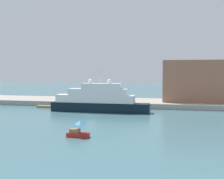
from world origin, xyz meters
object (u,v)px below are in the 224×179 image
(work_barge, at_px, (47,107))
(person_figure, at_px, (82,99))
(harbor_building, at_px, (194,81))
(mooring_bollard, at_px, (108,101))
(small_motorboat, at_px, (78,130))
(large_yacht, at_px, (98,101))
(parked_car, at_px, (70,98))

(work_barge, height_order, person_figure, person_figure)
(harbor_building, distance_m, mooring_bollard, 28.94)
(small_motorboat, height_order, mooring_bollard, small_motorboat)
(large_yacht, bearing_deg, harbor_building, 35.03)
(person_figure, height_order, mooring_bollard, person_figure)
(work_barge, bearing_deg, small_motorboat, -57.40)
(work_barge, distance_m, harbor_building, 48.10)
(large_yacht, distance_m, work_barge, 19.11)
(harbor_building, xyz_separation_m, parked_car, (-41.36, -4.32, -6.11))
(person_figure, bearing_deg, mooring_bollard, -1.41)
(parked_car, height_order, mooring_bollard, parked_car)
(small_motorboat, height_order, parked_car, small_motorboat)
(small_motorboat, distance_m, person_figure, 43.69)
(work_barge, relative_size, parked_car, 1.58)
(mooring_bollard, bearing_deg, large_yacht, -91.48)
(person_figure, relative_size, mooring_bollard, 2.67)
(work_barge, xyz_separation_m, parked_car, (3.99, 9.62, 1.82))
(person_figure, bearing_deg, large_yacht, -51.48)
(large_yacht, distance_m, parked_car, 20.48)
(small_motorboat, bearing_deg, large_yacht, 98.96)
(parked_car, bearing_deg, small_motorboat, -67.33)
(work_barge, distance_m, mooring_bollard, 19.27)
(small_motorboat, xyz_separation_m, mooring_bollard, (-4.62, 41.38, 0.80))
(small_motorboat, bearing_deg, mooring_bollard, 96.38)
(large_yacht, bearing_deg, parked_car, 134.02)
(large_yacht, height_order, work_barge, large_yacht)
(work_barge, relative_size, mooring_bollard, 9.28)
(small_motorboat, bearing_deg, person_figure, 107.74)
(person_figure, bearing_deg, work_barge, -150.67)
(parked_car, xyz_separation_m, person_figure, (5.79, -4.13, 0.27))
(large_yacht, bearing_deg, work_barge, 164.40)
(harbor_building, height_order, mooring_bollard, harbor_building)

